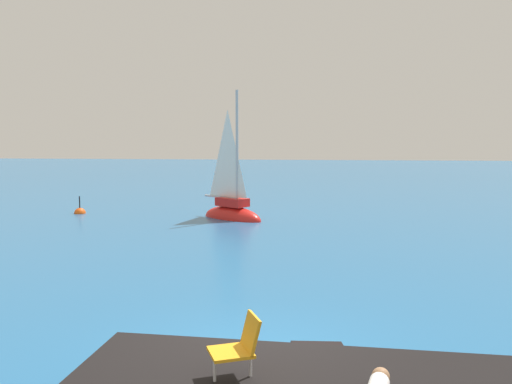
# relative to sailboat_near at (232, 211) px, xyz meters

# --- Properties ---
(ground_plane) EXTENTS (160.00, 160.00, 0.00)m
(ground_plane) POSITION_rel_sailboat_near_xyz_m (2.80, -15.38, -0.35)
(ground_plane) COLOR #236093
(boulder_inland) EXTENTS (1.19, 1.34, 0.82)m
(boulder_inland) POSITION_rel_sailboat_near_xyz_m (3.94, -15.78, -0.35)
(boulder_inland) COLOR black
(boulder_inland) RESTS_ON ground
(sailboat_near) EXTENTS (3.42, 2.86, 6.40)m
(sailboat_near) POSITION_rel_sailboat_near_xyz_m (0.00, 0.00, 0.00)
(sailboat_near) COLOR red
(sailboat_near) RESTS_ON ground
(beach_chair) EXTENTS (0.74, 0.68, 0.80)m
(beach_chair) POSITION_rel_sailboat_near_xyz_m (2.86, -17.43, 0.79)
(beach_chair) COLOR orange
(beach_chair) RESTS_ON shore_ledge
(marker_buoy) EXTENTS (0.56, 0.56, 1.13)m
(marker_buoy) POSITION_rel_sailboat_near_xyz_m (-7.68, 0.76, -0.34)
(marker_buoy) COLOR #EA5114
(marker_buoy) RESTS_ON ground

